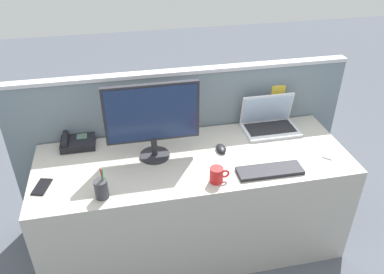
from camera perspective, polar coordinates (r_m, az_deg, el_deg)
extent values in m
plane|color=#4C515B|center=(2.83, 0.21, -15.02)|extent=(10.00, 10.00, 0.00)
cube|color=#ADA89E|center=(2.58, 0.23, -9.61)|extent=(1.91, 0.69, 0.72)
cube|color=slate|center=(2.76, -1.43, -1.31)|extent=(2.28, 0.06, 1.11)
cube|color=#B7BAC1|center=(2.49, -1.61, 9.60)|extent=(2.28, 0.07, 0.02)
cube|color=beige|center=(2.52, -6.58, 4.65)|extent=(0.09, 0.01, 0.10)
cube|color=yellow|center=(2.73, 12.60, 6.61)|extent=(0.10, 0.01, 0.08)
cube|color=#66ADD1|center=(2.62, -0.12, 2.56)|extent=(0.11, 0.01, 0.09)
cylinder|color=#232328|center=(2.38, -5.50, -2.68)|extent=(0.18, 0.18, 0.02)
cylinder|color=#232328|center=(2.34, -5.58, -1.36)|extent=(0.04, 0.04, 0.12)
cube|color=#232328|center=(2.23, -5.92, 3.56)|extent=(0.55, 0.03, 0.36)
cube|color=#19284C|center=(2.22, -5.87, 3.36)|extent=(0.52, 0.01, 0.33)
cube|color=silver|center=(2.66, 11.46, 1.01)|extent=(0.36, 0.23, 0.02)
cube|color=black|center=(2.67, 11.41, 1.32)|extent=(0.32, 0.16, 0.00)
cube|color=silver|center=(2.69, 10.94, 4.19)|extent=(0.36, 0.05, 0.21)
cube|color=#9EB2D1|center=(2.68, 11.01, 4.07)|extent=(0.34, 0.04, 0.19)
cube|color=black|center=(2.56, -16.41, -0.74)|extent=(0.21, 0.18, 0.05)
cube|color=#4C6B5B|center=(2.56, -15.90, 0.09)|extent=(0.06, 0.06, 0.01)
cylinder|color=black|center=(2.55, -18.20, -0.12)|extent=(0.04, 0.16, 0.04)
cube|color=#232328|center=(2.28, 11.38, -4.88)|extent=(0.38, 0.13, 0.02)
ellipsoid|color=black|center=(2.42, 4.28, -1.69)|extent=(0.06, 0.10, 0.03)
cylinder|color=#333338|center=(2.09, -13.20, -7.47)|extent=(0.07, 0.07, 0.11)
cylinder|color=red|center=(2.07, -13.06, -5.98)|extent=(0.01, 0.01, 0.14)
cylinder|color=#238438|center=(2.06, -12.98, -6.22)|extent=(0.02, 0.02, 0.13)
cube|color=black|center=(2.28, -21.22, -6.85)|extent=(0.11, 0.15, 0.01)
cube|color=silver|center=(2.55, 19.64, -2.12)|extent=(0.15, 0.15, 0.01)
cylinder|color=red|center=(2.15, 3.61, -5.58)|extent=(0.08, 0.08, 0.09)
torus|color=red|center=(2.16, 4.88, -5.41)|extent=(0.05, 0.01, 0.05)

